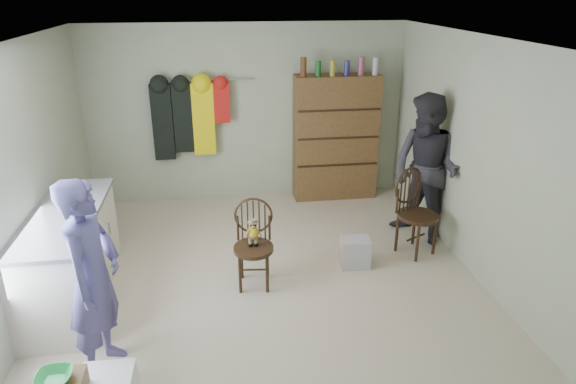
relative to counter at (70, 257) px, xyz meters
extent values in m
plane|color=beige|center=(1.95, 0.00, -0.47)|extent=(5.00, 5.00, 0.00)
plane|color=#B0B799|center=(1.95, 2.50, 0.78)|extent=(4.50, 0.00, 4.50)
plane|color=#B0B799|center=(-0.30, 0.00, 0.78)|extent=(0.00, 5.00, 5.00)
plane|color=#B0B799|center=(4.20, 0.00, 0.78)|extent=(0.00, 5.00, 5.00)
plane|color=white|center=(1.95, 0.00, 2.03)|extent=(5.00, 5.00, 0.00)
cube|color=silver|center=(0.00, 0.00, -0.02)|extent=(0.60, 1.80, 0.90)
cube|color=slate|center=(0.00, 0.00, 0.45)|extent=(0.64, 1.86, 0.04)
cylinder|color=#99999E|center=(0.31, -0.45, 0.07)|extent=(0.02, 0.02, 0.14)
cylinder|color=#99999E|center=(0.31, 0.45, 0.07)|extent=(0.02, 0.02, 0.14)
imported|color=green|center=(0.33, -1.82, 0.06)|extent=(0.24, 0.24, 0.06)
cylinder|color=#372313|center=(1.81, -0.03, -0.04)|extent=(0.46, 0.46, 0.04)
cylinder|color=#372313|center=(1.65, -0.15, -0.26)|extent=(0.03, 0.03, 0.41)
cylinder|color=#372313|center=(1.93, -0.18, -0.26)|extent=(0.03, 0.03, 0.41)
cylinder|color=#372313|center=(1.69, 0.14, -0.26)|extent=(0.03, 0.03, 0.41)
cylinder|color=#372313|center=(1.96, 0.10, -0.26)|extent=(0.03, 0.03, 0.41)
torus|color=#372313|center=(1.83, 0.14, 0.26)|extent=(0.40, 0.07, 0.40)
cylinder|color=#372313|center=(1.66, 0.15, 0.12)|extent=(0.03, 0.03, 0.28)
cylinder|color=#372313|center=(1.99, 0.11, 0.12)|extent=(0.03, 0.03, 0.28)
cylinder|color=yellow|center=(1.81, -0.01, 0.14)|extent=(0.09, 0.09, 0.09)
cylinder|color=#475128|center=(1.81, -0.01, 0.05)|extent=(0.06, 0.06, 0.14)
sphere|color=#9E7042|center=(1.81, -0.01, 0.23)|extent=(0.08, 0.08, 0.08)
cylinder|color=#475128|center=(1.81, -0.01, 0.27)|extent=(0.07, 0.07, 0.03)
cube|color=black|center=(1.81, -0.05, 0.23)|extent=(0.06, 0.01, 0.01)
cylinder|color=#372313|center=(3.75, 0.41, 0.00)|extent=(0.61, 0.61, 0.05)
cylinder|color=#372313|center=(3.69, 0.21, -0.25)|extent=(0.04, 0.04, 0.45)
cylinder|color=#372313|center=(3.95, 0.35, -0.25)|extent=(0.04, 0.04, 0.45)
cylinder|color=#372313|center=(3.54, 0.48, -0.25)|extent=(0.04, 0.04, 0.45)
cylinder|color=#372313|center=(3.81, 0.62, -0.25)|extent=(0.04, 0.04, 0.45)
torus|color=#372313|center=(3.66, 0.57, 0.33)|extent=(0.40, 0.23, 0.44)
cylinder|color=#372313|center=(3.51, 0.48, 0.18)|extent=(0.03, 0.03, 0.30)
cylinder|color=#372313|center=(3.83, 0.65, 0.18)|extent=(0.03, 0.03, 0.30)
cube|color=#E57A72|center=(2.97, 0.22, -0.30)|extent=(0.34, 0.27, 0.34)
imported|color=#504A89|center=(0.49, -1.09, 0.36)|extent=(0.51, 0.68, 1.67)
imported|color=#2D2B33|center=(3.95, 0.78, 0.44)|extent=(1.03, 1.11, 1.81)
cube|color=brown|center=(3.20, 2.30, 0.43)|extent=(1.20, 0.38, 1.80)
cube|color=#372313|center=(3.20, 2.11, 0.08)|extent=(1.16, 0.02, 0.03)
cube|color=#372313|center=(3.20, 2.11, 0.48)|extent=(1.16, 0.02, 0.03)
cube|color=#372313|center=(3.20, 2.11, 0.88)|extent=(1.16, 0.02, 0.03)
cylinder|color=#592D14|center=(2.70, 2.20, 1.46)|extent=(0.08, 0.08, 0.26)
cylinder|color=#19591E|center=(2.90, 2.20, 1.43)|extent=(0.08, 0.08, 0.21)
cylinder|color=#A59933|center=(3.10, 2.20, 1.43)|extent=(0.07, 0.07, 0.21)
cylinder|color=navy|center=(3.30, 2.20, 1.43)|extent=(0.08, 0.08, 0.21)
cylinder|color=#8C3F59|center=(3.50, 2.20, 1.45)|extent=(0.09, 0.09, 0.25)
cylinder|color=#B2B2B7|center=(3.70, 2.20, 1.45)|extent=(0.08, 0.08, 0.24)
cylinder|color=#99999E|center=(1.55, 2.44, 1.28)|extent=(1.00, 0.02, 0.02)
cube|color=black|center=(0.77, 2.38, 0.72)|extent=(0.28, 0.10, 1.05)
cube|color=black|center=(1.05, 2.38, 0.77)|extent=(0.26, 0.10, 0.95)
cube|color=yellow|center=(1.33, 2.38, 0.75)|extent=(0.30, 0.10, 1.00)
cube|color=red|center=(1.59, 2.38, 0.97)|extent=(0.22, 0.10, 0.55)
camera|label=1|loc=(1.49, -4.70, 2.48)|focal=32.00mm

